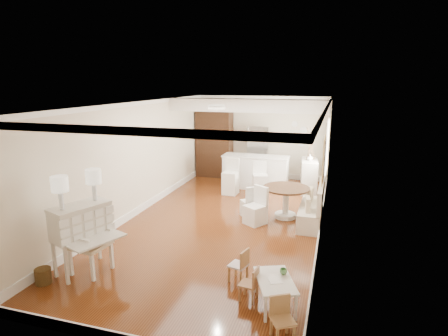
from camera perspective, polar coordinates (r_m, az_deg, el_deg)
The scene contains 20 objects.
room at distance 8.82m, azimuth 0.77°, elevation 4.62°, with size 9.00×9.04×2.82m.
secretary_bureau at distance 7.06m, azimuth -20.77°, elevation -9.98°, with size 0.96×0.98×1.23m, color silver.
gustavian_armchair at distance 7.01m, azimuth -19.72°, elevation -10.75°, with size 0.62×0.62×1.08m, color white.
wicker_basket at distance 7.12m, azimuth -25.84°, elevation -14.58°, with size 0.26×0.26×0.26m, color #493316.
kids_table at distance 5.91m, azimuth 7.71°, elevation -18.28°, with size 0.51×0.85×0.43m, color white.
kids_chair_a at distance 5.97m, azimuth 3.78°, elevation -17.14°, with size 0.27×0.27×0.55m, color #A7744C.
kids_chair_b at distance 6.45m, azimuth 2.18°, elevation -14.49°, with size 0.28×0.28×0.59m, color #B18350.
kids_chair_c at distance 5.23m, azimuth 8.94°, elevation -21.88°, with size 0.28×0.28×0.59m, color tan.
banquette at distance 9.01m, azimuth 13.12°, elevation -5.30°, with size 0.52×1.60×0.98m, color silver.
dining_table at distance 9.31m, azimuth 9.39°, elevation -5.20°, with size 1.14×1.14×0.77m, color #4A2B18.
slip_chair_near at distance 8.80m, azimuth 4.77°, elevation -5.75°, with size 0.42×0.44×0.89m, color white.
slip_chair_far at distance 9.26m, azimuth 4.02°, elevation -5.04°, with size 0.38×0.40×0.81m, color silver.
breakfast_counter at distance 11.73m, azimuth 4.81°, elevation -0.59°, with size 2.05×0.65×1.03m, color white.
bar_stool_left at distance 11.05m, azimuth 0.99°, elevation -1.33°, with size 0.42×0.42×1.06m, color white.
bar_stool_right at distance 10.89m, azimuth 5.51°, elevation -1.68°, with size 0.41×0.41×1.03m, color white.
pantry_cabinet at distance 13.07m, azimuth -1.44°, elevation 3.71°, with size 1.20×0.60×2.30m, color #381E11.
fridge at distance 12.62m, azimuth 6.74°, elevation 2.13°, with size 0.75×0.65×1.80m, color silver.
sideboard at distance 11.58m, azimuth 12.82°, elevation -1.18°, with size 0.46×1.03×0.98m, color beige.
pencil_cup at distance 5.94m, azimuth 9.03°, elevation -15.32°, with size 0.11×0.11×0.09m, color #589759.
branch_vase at distance 11.41m, azimuth 12.98°, elevation 1.59°, with size 0.17×0.17×0.18m, color white.
Camera 1 is at (2.46, -8.06, 3.28)m, focal length 30.00 mm.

